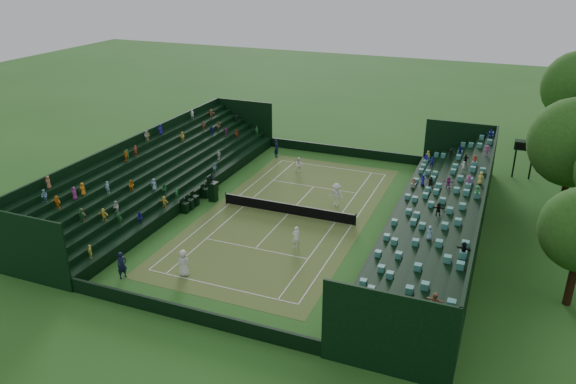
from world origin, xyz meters
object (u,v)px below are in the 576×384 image
object	(u,v)px
umpire_chair	(213,189)
player_near_west	(183,263)
tennis_net	(288,208)
player_far_east	(336,195)
player_near_east	(296,237)
player_far_west	(299,165)

from	to	relation	value
umpire_chair	player_near_west	xyz separation A→B (m)	(4.23, -11.66, -0.15)
tennis_net	player_far_east	world-z (taller)	player_far_east
player_near_east	player_far_west	world-z (taller)	player_near_east
player_near_east	player_far_east	distance (m)	8.29
player_near_west	player_far_west	bearing A→B (deg)	-98.60
player_far_east	player_near_east	bearing A→B (deg)	-89.51
umpire_chair	player_far_east	xyz separation A→B (m)	(10.28, 3.08, -0.09)
player_near_west	player_far_east	world-z (taller)	player_far_east
umpire_chair	player_far_west	world-z (taller)	umpire_chair
player_far_east	player_far_west	bearing A→B (deg)	136.90
player_far_west	umpire_chair	bearing A→B (deg)	-138.69
player_near_west	player_near_east	world-z (taller)	player_near_west
umpire_chair	player_near_west	bearing A→B (deg)	-70.04
player_near_east	umpire_chair	bearing A→B (deg)	-54.06
player_far_west	player_far_east	world-z (taller)	player_far_east
tennis_net	player_near_west	world-z (taller)	player_near_west
player_near_west	player_near_east	bearing A→B (deg)	-138.54
player_near_west	player_far_east	xyz separation A→B (m)	(6.04, 14.74, 0.06)
player_near_east	player_near_west	bearing A→B (deg)	23.10
umpire_chair	player_near_west	size ratio (longest dim) A/B	1.35
tennis_net	player_far_west	bearing A→B (deg)	105.46
tennis_net	player_far_west	world-z (taller)	player_far_west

